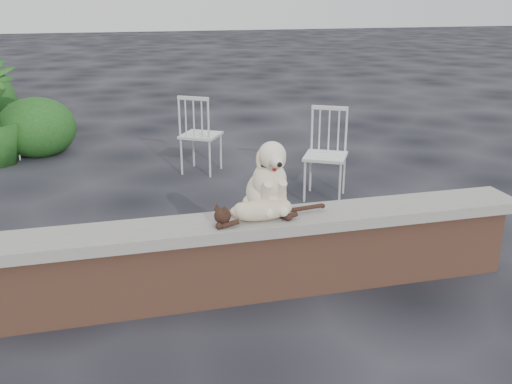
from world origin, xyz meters
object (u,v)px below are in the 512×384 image
object	(u,v)px
cat	(261,209)
chair_d	(326,155)
chair_e	(4,122)
dog	(266,175)
chair_c	(201,134)

from	to	relation	value
cat	chair_d	size ratio (longest dim) A/B	1.04
chair_d	chair_e	distance (m)	4.28
chair_d	chair_e	world-z (taller)	same
chair_d	dog	bearing A→B (deg)	-93.91
cat	chair_e	world-z (taller)	chair_e
cat	chair_d	xyz separation A→B (m)	(1.19, 1.85, -0.19)
dog	chair_d	bearing A→B (deg)	53.26
cat	chair_c	xyz separation A→B (m)	(0.10, 3.10, -0.19)
dog	cat	xyz separation A→B (m)	(-0.08, -0.15, -0.19)
dog	chair_e	world-z (taller)	dog
chair_c	chair_e	world-z (taller)	same
chair_c	chair_e	distance (m)	2.68
cat	chair_c	size ratio (longest dim) A/B	1.04
dog	chair_d	world-z (taller)	dog
cat	chair_e	size ratio (longest dim) A/B	1.04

